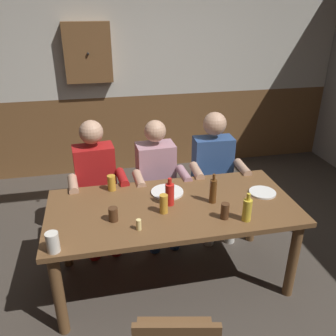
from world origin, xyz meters
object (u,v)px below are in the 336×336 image
person_2 (215,169)px  pint_glass_3 (53,242)px  pint_glass_0 (164,204)px  pint_glass_2 (225,211)px  plate_1 (167,192)px  bottle_2 (170,194)px  dining_table (173,216)px  table_candle (139,225)px  person_0 (96,180)px  bottle_0 (213,191)px  bottle_1 (247,209)px  person_1 (158,176)px  pint_glass_1 (113,214)px  pint_glass_4 (112,183)px  wall_dart_cabinet (88,53)px  plate_0 (262,192)px

person_2 → pint_glass_3: 1.78m
pint_glass_0 → pint_glass_2: size_ratio=1.22×
plate_1 → bottle_2: bottle_2 is taller
dining_table → table_candle: (-0.30, -0.26, 0.13)m
person_0 → bottle_0: bearing=136.8°
pint_glass_0 → person_2: bearing=48.8°
bottle_0 → bottle_1: bottle_0 is taller
person_2 → pint_glass_2: size_ratio=10.00×
person_1 → table_candle: (-0.30, -0.93, 0.12)m
person_0 → pint_glass_1: bearing=92.5°
person_1 → table_candle: size_ratio=14.75×
pint_glass_1 → pint_glass_4: bearing=87.7°
pint_glass_2 → wall_dart_cabinet: size_ratio=0.17×
bottle_0 → wall_dart_cabinet: wall_dart_cabinet is taller
person_1 → plate_0: person_1 is taller
person_0 → person_2: person_2 is taller
person_0 → pint_glass_3: (-0.29, -1.06, 0.12)m
dining_table → bottle_1: bottle_1 is taller
bottle_1 → pint_glass_3: 1.33m
bottle_2 → pint_glass_4: (-0.42, 0.33, -0.03)m
dining_table → bottle_0: 0.37m
dining_table → person_0: person_0 is taller
dining_table → bottle_0: bearing=-3.1°
bottle_0 → bottle_2: size_ratio=1.08×
bottle_0 → plate_0: bearing=6.3°
bottle_1 → pint_glass_2: bottle_1 is taller
plate_1 → bottle_0: (0.32, -0.22, 0.10)m
bottle_0 → pint_glass_3: size_ratio=1.81×
pint_glass_4 → dining_table: bearing=-38.1°
pint_glass_0 → pint_glass_1: (-0.37, -0.03, -0.02)m
pint_glass_2 → pint_glass_3: size_ratio=0.90×
wall_dart_cabinet → pint_glass_0: bearing=-78.7°
bottle_2 → pint_glass_1: bottle_2 is taller
pint_glass_0 → pint_glass_4: size_ratio=1.13×
person_2 → plate_1: 0.74m
plate_0 → bottle_1: size_ratio=1.00×
table_candle → pint_glass_3: 0.57m
table_candle → plate_1: table_candle is taller
table_candle → pint_glass_1: bearing=137.8°
person_0 → bottle_1: 1.44m
person_2 → wall_dart_cabinet: 2.13m
bottle_0 → pint_glass_3: bearing=-162.7°
plate_1 → bottle_0: bottle_0 is taller
pint_glass_0 → pint_glass_2: (0.42, -0.17, -0.01)m
plate_1 → person_2: bearing=38.9°
person_2 → pint_glass_3: (-1.43, -1.05, 0.12)m
person_0 → pint_glass_2: bearing=128.9°
person_1 → plate_0: (0.76, -0.64, 0.08)m
person_2 → pint_glass_2: (-0.24, -0.92, 0.11)m
person_0 → pint_glass_0: 0.91m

